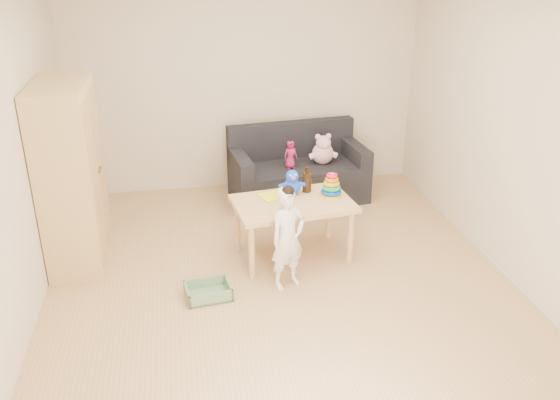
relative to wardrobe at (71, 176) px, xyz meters
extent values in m
plane|color=tan|center=(1.76, -0.70, -0.83)|extent=(4.50, 4.50, 0.00)
plane|color=beige|center=(1.76, 1.55, 0.47)|extent=(4.00, 0.00, 4.00)
plane|color=beige|center=(1.76, -2.95, 0.47)|extent=(4.00, 0.00, 4.00)
plane|color=beige|center=(-0.24, -0.70, 0.47)|extent=(0.00, 4.50, 4.50)
plane|color=beige|center=(3.76, -0.70, 0.47)|extent=(0.00, 4.50, 4.50)
cube|color=tan|center=(0.00, 0.00, 0.00)|extent=(0.46, 0.92, 1.66)
cube|color=black|center=(2.28, 1.00, -0.62)|extent=(1.57, 0.90, 0.42)
cube|color=#E8B87F|center=(1.96, -0.31, -0.55)|extent=(1.14, 0.80, 0.56)
imported|color=white|center=(1.81, -0.81, -0.39)|extent=(0.39, 0.33, 0.88)
imported|color=#B1215A|center=(2.17, 0.91, -0.25)|extent=(0.18, 0.14, 0.31)
cylinder|color=yellow|center=(2.33, -0.24, -0.26)|extent=(0.18, 0.18, 0.02)
cylinder|color=silver|center=(2.33, -0.24, -0.15)|extent=(0.02, 0.02, 0.21)
torus|color=#0B3CB2|center=(2.33, -0.24, -0.22)|extent=(0.19, 0.19, 0.04)
torus|color=green|center=(2.33, -0.24, -0.18)|extent=(0.17, 0.17, 0.04)
torus|color=#FD9C0D|center=(2.33, -0.24, -0.14)|extent=(0.15, 0.15, 0.04)
torus|color=#CB780A|center=(2.33, -0.24, -0.10)|extent=(0.13, 0.13, 0.04)
torus|color=#F20E36|center=(2.33, -0.24, -0.06)|extent=(0.11, 0.11, 0.04)
cylinder|color=black|center=(2.13, -0.10, -0.17)|extent=(0.08, 0.08, 0.19)
cylinder|color=black|center=(2.13, -0.10, -0.06)|extent=(0.04, 0.04, 0.05)
cylinder|color=black|center=(2.13, -0.10, -0.03)|extent=(0.05, 0.05, 0.02)
cube|color=#F8FF1A|center=(1.79, -0.18, -0.26)|extent=(0.27, 0.27, 0.02)
camera|label=1|loc=(0.97, -5.14, 1.93)|focal=38.00mm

